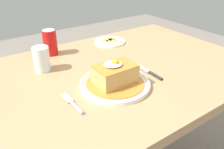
# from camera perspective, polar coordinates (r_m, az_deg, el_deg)

# --- Properties ---
(dining_table) EXTENTS (1.27, 0.83, 0.75)m
(dining_table) POSITION_cam_1_polar(r_m,az_deg,el_deg) (1.05, 0.38, -4.34)
(dining_table) COLOR #A87F56
(dining_table) RESTS_ON ground_plane
(main_plate) EXTENTS (0.27, 0.27, 0.02)m
(main_plate) POSITION_cam_1_polar(r_m,az_deg,el_deg) (0.87, 0.76, -2.31)
(main_plate) COLOR white
(main_plate) RESTS_ON dining_table
(sandwich_meal) EXTENTS (0.22, 0.22, 0.10)m
(sandwich_meal) POSITION_cam_1_polar(r_m,az_deg,el_deg) (0.85, 0.75, -0.19)
(sandwich_meal) COLOR orange
(sandwich_meal) RESTS_ON main_plate
(fork) EXTENTS (0.02, 0.14, 0.01)m
(fork) POSITION_cam_1_polar(r_m,az_deg,el_deg) (0.77, -9.47, -7.34)
(fork) COLOR silver
(fork) RESTS_ON dining_table
(knife) EXTENTS (0.02, 0.17, 0.01)m
(knife) POSITION_cam_1_polar(r_m,az_deg,el_deg) (0.96, 9.77, 0.31)
(knife) COLOR #262628
(knife) RESTS_ON dining_table
(soda_can) EXTENTS (0.07, 0.07, 0.12)m
(soda_can) POSITION_cam_1_polar(r_m,az_deg,el_deg) (1.16, -15.09, 7.68)
(soda_can) COLOR red
(soda_can) RESTS_ON dining_table
(drinking_glass) EXTENTS (0.07, 0.07, 0.10)m
(drinking_glass) POSITION_cam_1_polar(r_m,az_deg,el_deg) (1.01, -16.99, 3.30)
(drinking_glass) COLOR #3F2314
(drinking_glass) RESTS_ON dining_table
(side_plate_fries) EXTENTS (0.17, 0.17, 0.02)m
(side_plate_fries) POSITION_cam_1_polar(r_m,az_deg,el_deg) (1.30, -0.54, 8.17)
(side_plate_fries) COLOR white
(side_plate_fries) RESTS_ON dining_table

